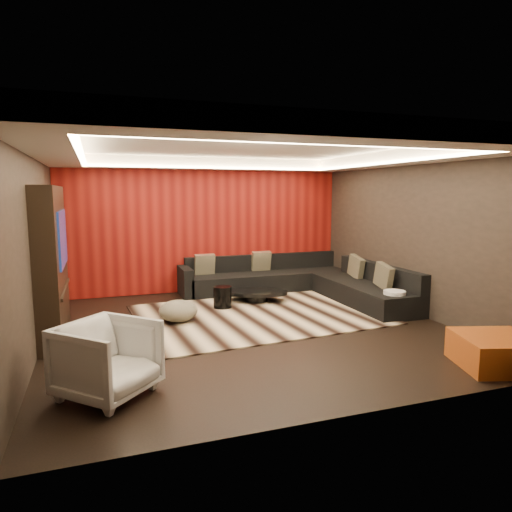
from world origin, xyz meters
name	(u,v)px	position (x,y,z in m)	size (l,w,h in m)	color
floor	(251,329)	(0.00, 0.00, -0.01)	(6.00, 6.00, 0.02)	black
ceiling	(250,145)	(0.00, 0.00, 2.81)	(6.00, 6.00, 0.02)	silver
wall_back	(206,226)	(0.00, 3.01, 1.40)	(6.00, 0.02, 2.80)	black
wall_left	(33,247)	(-3.01, 0.00, 1.40)	(0.02, 6.00, 2.80)	black
wall_right	(414,234)	(3.01, 0.00, 1.40)	(0.02, 6.00, 2.80)	black
red_feature_wall	(206,226)	(0.00, 2.97, 1.40)	(5.98, 0.05, 2.78)	#6B0C0A
soffit_back	(208,164)	(0.00, 2.70, 2.69)	(6.00, 0.60, 0.22)	silver
soffit_front	(343,129)	(0.00, -2.70, 2.69)	(6.00, 0.60, 0.22)	silver
soffit_left	(52,147)	(-2.70, 0.00, 2.69)	(0.60, 4.80, 0.22)	silver
soffit_right	(402,158)	(2.70, 0.00, 2.69)	(0.60, 4.80, 0.22)	silver
cove_back	(212,167)	(0.00, 2.36, 2.60)	(4.80, 0.08, 0.04)	#FFD899
cove_front	(325,143)	(0.00, -2.36, 2.60)	(4.80, 0.08, 0.04)	#FFD899
cove_left	(81,155)	(-2.36, 0.00, 2.60)	(0.08, 4.80, 0.04)	#FFD899
cove_right	(385,163)	(2.36, 0.00, 2.60)	(0.08, 4.80, 0.04)	#FFD899
tv_surround	(52,262)	(-2.85, 0.60, 1.10)	(0.30, 2.00, 2.20)	black
tv_screen	(62,238)	(-2.69, 0.60, 1.45)	(0.04, 1.30, 0.80)	black
tv_shelf	(65,289)	(-2.69, 0.60, 0.70)	(0.04, 1.60, 0.04)	black
rug	(257,314)	(0.36, 0.70, 0.01)	(4.00, 3.00, 0.02)	#CAB493
coffee_table	(257,296)	(0.67, 1.61, 0.12)	(1.20, 1.20, 0.20)	black
drum_stool	(223,297)	(-0.09, 1.33, 0.22)	(0.33, 0.33, 0.39)	black
striped_pouf	(178,311)	(-1.01, 0.70, 0.19)	(0.63, 0.63, 0.35)	#C0B595
white_side_table	(394,304)	(2.50, -0.21, 0.23)	(0.37, 0.37, 0.46)	silver
orange_ottoman	(495,352)	(2.30, -2.50, 0.19)	(0.86, 0.86, 0.38)	#9B3B14
armchair	(108,360)	(-2.16, -1.79, 0.39)	(0.84, 0.87, 0.79)	silver
sectional_sofa	(301,283)	(1.73, 1.86, 0.26)	(3.65, 3.50, 0.75)	black
throw_pillows	(297,267)	(1.60, 1.77, 0.62)	(3.09, 2.82, 0.50)	tan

